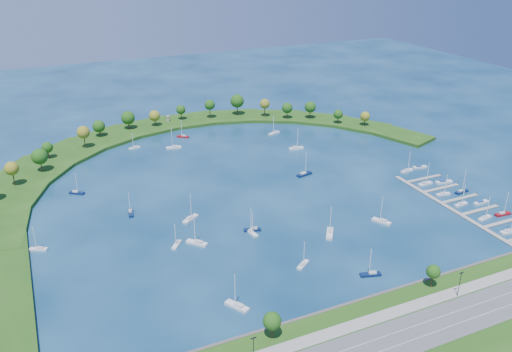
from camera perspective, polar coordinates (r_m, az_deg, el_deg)
name	(u,v)px	position (r m, az deg, el deg)	size (l,w,h in m)	color
ground	(251,188)	(271.81, -0.53, -1.34)	(700.00, 700.00, 0.00)	#082746
south_shoreline	(404,335)	(183.42, 15.86, -16.36)	(420.00, 43.10, 11.60)	#1C4512
breakwater	(141,167)	(301.48, -12.41, 0.95)	(286.74, 247.64, 2.00)	#1C4512
breakwater_trees	(176,122)	(342.83, -8.74, 5.82)	(238.69, 91.57, 15.24)	#382314
harbor_tower	(168,119)	(372.19, -9.59, 6.20)	(2.60, 2.60, 3.93)	gray
dock_system	(463,206)	(272.47, 21.64, -3.05)	(24.28, 82.00, 1.60)	gray
moored_boat_0	(371,274)	(208.78, 12.42, -10.38)	(8.46, 4.41, 11.97)	#0A1A40
moored_boat_1	(131,212)	(253.48, -13.54, -3.87)	(3.21, 8.00, 11.43)	#0A1A40
moored_boat_2	(274,133)	(348.99, 2.00, 4.77)	(9.01, 5.05, 12.76)	silver
moored_boat_3	(296,148)	(323.60, 4.40, 3.10)	(9.37, 3.35, 13.51)	silver
moored_boat_4	(304,174)	(287.50, 5.30, 0.25)	(9.72, 4.63, 13.78)	#0A1A40
moored_boat_5	(190,218)	(243.11, -7.19, -4.60)	(8.92, 7.25, 13.35)	silver
moored_boat_6	(330,233)	(232.12, 8.06, -6.15)	(7.80, 9.54, 14.30)	silver
moored_boat_7	(237,305)	(188.67, -2.07, -13.96)	(7.01, 9.29, 13.64)	silver
moored_boat_8	(38,248)	(237.15, -22.68, -7.31)	(7.58, 5.05, 10.88)	silver
moored_boat_9	(303,264)	(210.41, 5.15, -9.54)	(7.09, 5.87, 10.67)	silver
moored_boat_10	(183,136)	(345.77, -7.98, 4.34)	(7.73, 6.62, 11.77)	maroon
moored_boat_11	(77,192)	(280.81, -19.00, -1.68)	(7.67, 6.34, 11.53)	#0A1A40
moored_boat_12	(134,147)	(332.33, -13.14, 3.08)	(7.29, 3.07, 10.39)	silver
moored_boat_13	(252,232)	(230.49, -0.45, -6.15)	(3.01, 7.60, 10.87)	silver
moored_boat_14	(174,147)	(327.72, -8.97, 3.15)	(9.49, 4.04, 13.52)	silver
moored_boat_15	(177,244)	(224.74, -8.67, -7.33)	(5.93, 6.97, 10.59)	silver
moored_boat_16	(253,229)	(232.84, -0.38, -5.81)	(7.99, 4.28, 11.31)	#0A1A40
moored_boat_17	(197,242)	(224.40, -6.46, -7.22)	(8.31, 8.66, 13.78)	silver
moored_boat_18	(382,221)	(246.01, 13.58, -4.77)	(6.41, 8.95, 13.00)	silver
docked_boat_0	(509,231)	(256.83, 25.94, -5.43)	(8.80, 3.33, 12.62)	silver
docked_boat_2	(485,217)	(264.42, 23.74, -4.15)	(7.93, 3.31, 11.30)	silver
docked_boat_3	(503,213)	(271.48, 25.35, -3.71)	(8.19, 2.88, 11.82)	maroon
docked_boat_4	(461,204)	(273.22, 21.50, -2.83)	(7.58, 2.77, 10.91)	silver
docked_boat_5	(481,202)	(278.97, 23.38, -2.65)	(8.33, 2.66, 1.68)	silver
docked_boat_6	(443,193)	(280.78, 19.77, -1.81)	(7.73, 3.11, 11.05)	silver
docked_boat_7	(462,191)	(286.68, 21.54, -1.54)	(8.38, 3.38, 11.98)	#0A1A40
docked_boat_8	(425,183)	(289.35, 18.01, -0.75)	(8.54, 2.75, 12.41)	silver
docked_boat_9	(444,182)	(294.70, 19.82, -0.61)	(9.55, 3.97, 1.89)	silver
docked_boat_10	(407,170)	(302.75, 16.18, 0.61)	(8.37, 3.56, 11.92)	silver
docked_boat_11	(420,167)	(309.94, 17.45, 0.95)	(8.29, 3.60, 1.64)	silver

